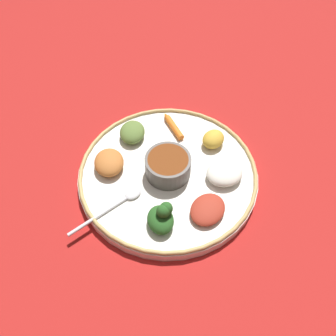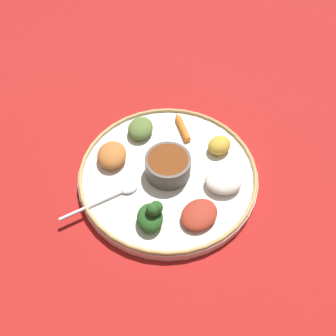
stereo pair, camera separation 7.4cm
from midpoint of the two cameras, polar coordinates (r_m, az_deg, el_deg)
The scene contains 12 objects.
ground_plane at distance 0.77m, azimuth 2.75°, elevation -1.75°, with size 2.40×2.40×0.00m, color maroon.
platter at distance 0.76m, azimuth 2.78°, elevation -1.31°, with size 0.37×0.37×0.02m, color white.
platter_rim at distance 0.75m, azimuth 2.82°, elevation -0.74°, with size 0.36×0.36×0.01m, color tan.
center_bowl at distance 0.73m, azimuth 2.88°, elevation 0.22°, with size 0.09×0.09×0.04m.
spoon at distance 0.72m, azimuth -5.69°, elevation -4.52°, with size 0.16×0.03×0.01m.
greens_pile at distance 0.67m, azimuth 0.54°, elevation -7.55°, with size 0.06×0.07×0.05m.
carrot_near_spoon at distance 0.83m, azimuth 4.75°, elevation 6.16°, with size 0.02×0.08×0.01m.
mound_chickpea at distance 0.76m, azimuth -5.92°, elevation 1.83°, with size 0.07×0.06×0.03m, color #B2662D.
mound_collards at distance 0.81m, azimuth -1.65°, elevation 5.97°, with size 0.06×0.05×0.03m, color #567033.
mound_beet at distance 0.69m, azimuth 7.89°, elevation -7.33°, with size 0.08×0.06×0.02m, color maroon.
mound_lentil_yellow at distance 0.79m, azimuth 10.57°, elevation 3.30°, with size 0.05×0.04×0.03m, color gold.
mound_rice_white at distance 0.74m, azimuth 11.38°, elevation -2.17°, with size 0.07×0.06×0.03m, color silver.
Camera 2 is at (0.17, 0.41, 0.63)m, focal length 39.63 mm.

